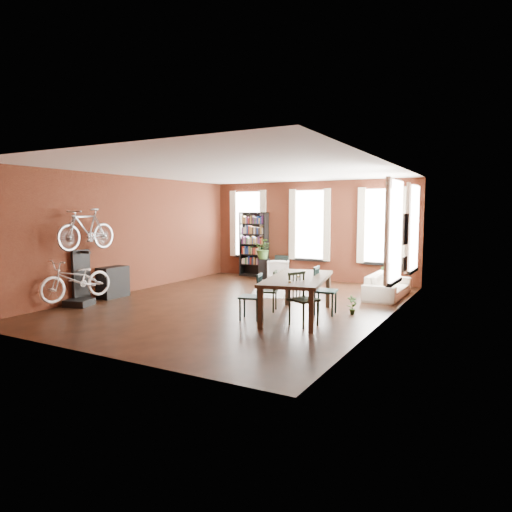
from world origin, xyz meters
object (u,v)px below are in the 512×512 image
Objects in this scene: dining_chair_d at (325,291)px; cream_sofa at (388,282)px; dining_chair_b at (267,291)px; dining_table at (298,297)px; dining_chair_c at (304,299)px; console_table at (113,282)px; bicycle_floor at (76,261)px; bookshelf at (254,244)px; dining_chair_a at (251,297)px; bike_trainer at (79,302)px; plant_stand at (264,269)px; white_armchair at (278,268)px.

dining_chair_d reaches higher than cream_sofa.
cream_sofa is at bearing 129.97° from dining_chair_b.
dining_table is 0.71m from dining_chair_c.
console_table is 0.44× the size of bicycle_floor.
dining_chair_b is 0.49× the size of bicycle_floor.
bookshelf is (-4.21, 5.54, 0.58)m from dining_chair_c.
dining_chair_d reaches higher than dining_table.
bookshelf is at bearing -166.97° from dining_chair_a.
bike_trainer is (-6.12, -4.67, -0.33)m from cream_sofa.
console_table is (-4.25, -0.51, -0.05)m from dining_chair_b.
plant_stand is 6.30m from bicycle_floor.
bookshelf is 5.40m from console_table.
console_table reaches higher than white_armchair.
dining_chair_c reaches higher than dining_chair_a.
dining_chair_c is at bearing 97.40° from white_armchair.
white_armchair is at bearing 76.39° from bicycle_floor.
plant_stand is at bearing 33.86° from dining_chair_d.
plant_stand is at bearing 112.71° from dining_table.
dining_chair_a is 6.40m from bookshelf.
dining_chair_a is 5.71m from plant_stand.
dining_table reaches higher than console_table.
dining_chair_b is 3.59m from cream_sofa.
dining_chair_b reaches higher than dining_table.
dining_table is 1.15× the size of bookshelf.
white_armchair reaches higher than bike_trainer.
cream_sofa is (4.95, -1.70, -0.69)m from bookshelf.
dining_chair_a is at bearing 153.95° from cream_sofa.
dining_chair_d reaches higher than console_table.
bicycle_floor is at bearing -84.03° from dining_chair_b.
dining_chair_d is 0.56× the size of bicycle_floor.
console_table is 5.15m from plant_stand.
bookshelf is at bearing 146.25° from plant_stand.
dining_chair_c reaches higher than plant_stand.
dining_chair_a is 1.18× the size of console_table.
plant_stand is (1.80, 5.96, 0.25)m from bike_trainer.
console_table is at bearing -103.83° from bookshelf.
dining_chair_d is 0.47× the size of bookshelf.
dining_chair_c is 5.47m from bike_trainer.
dining_chair_c is at bearing 15.32° from bicycle_floor.
dining_chair_c is 1.01× the size of dining_chair_d.
bike_trainer is (-1.18, -6.37, -1.02)m from bookshelf.
dining_chair_c is 0.47× the size of bookshelf.
bookshelf is 3.08× the size of white_armchair.
bicycle_floor is (-5.01, -1.46, 0.64)m from dining_table.
white_armchair is 1.32× the size of bike_trainer.
dining_chair_c is at bearing 8.84° from bike_trainer.
plant_stand is (-0.42, -0.21, -0.03)m from white_armchair.
bicycle_floor is (-5.41, -2.03, 0.56)m from dining_chair_d.
bookshelf is 3.31× the size of plant_stand.
bike_trainer is at bearing 79.87° from bicycle_floor.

